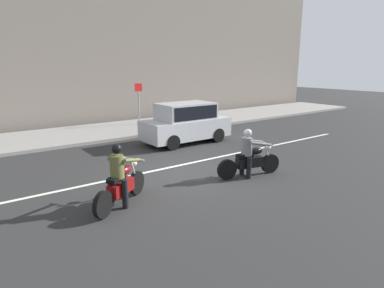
# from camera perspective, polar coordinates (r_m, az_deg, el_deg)

# --- Properties ---
(ground_plane) EXTENTS (80.00, 80.00, 0.00)m
(ground_plane) POSITION_cam_1_polar(r_m,az_deg,el_deg) (10.78, -0.55, -5.08)
(ground_plane) COLOR #292929
(sidewalk_slab) EXTENTS (40.00, 4.40, 0.14)m
(sidewalk_slab) POSITION_cam_1_polar(r_m,az_deg,el_deg) (17.67, -15.94, 1.98)
(sidewalk_slab) COLOR gray
(sidewalk_slab) RESTS_ON ground_plane
(lane_marking_stripe) EXTENTS (18.00, 0.14, 0.01)m
(lane_marking_stripe) POSITION_cam_1_polar(r_m,az_deg,el_deg) (11.71, -1.46, -3.55)
(lane_marking_stripe) COLOR silver
(lane_marking_stripe) RESTS_ON ground_plane
(motorcycle_with_rider_gray) EXTENTS (2.20, 0.81, 1.53)m
(motorcycle_with_rider_gray) POSITION_cam_1_polar(r_m,az_deg,el_deg) (10.50, 9.85, -2.23)
(motorcycle_with_rider_gray) COLOR black
(motorcycle_with_rider_gray) RESTS_ON ground_plane
(motorcycle_with_rider_olive) EXTENTS (1.89, 1.30, 1.60)m
(motorcycle_with_rider_olive) POSITION_cam_1_polar(r_m,az_deg,el_deg) (8.41, -12.29, -6.14)
(motorcycle_with_rider_olive) COLOR black
(motorcycle_with_rider_olive) RESTS_ON ground_plane
(parked_hatchback_silver) EXTENTS (3.97, 1.76, 1.80)m
(parked_hatchback_silver) POSITION_cam_1_polar(r_m,az_deg,el_deg) (14.83, -1.05, 3.78)
(parked_hatchback_silver) COLOR #B2B5BA
(parked_hatchback_silver) RESTS_ON ground_plane
(street_sign_post) EXTENTS (0.44, 0.08, 2.32)m
(street_sign_post) POSITION_cam_1_polar(r_m,az_deg,el_deg) (19.03, -9.18, 7.65)
(street_sign_post) COLOR gray
(street_sign_post) RESTS_ON sidewalk_slab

